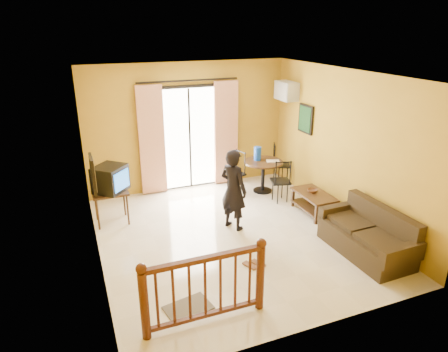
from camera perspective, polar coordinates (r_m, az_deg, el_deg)
name	(u,v)px	position (r m, az deg, el deg)	size (l,w,h in m)	color
ground	(232,236)	(7.18, 1.13, -8.50)	(5.00, 5.00, 0.00)	beige
room_shell	(233,144)	(6.52, 1.23, 4.65)	(5.00, 5.00, 5.00)	white
balcony_door	(190,137)	(8.86, -4.92, 5.53)	(2.25, 0.14, 2.46)	black
tv_table	(110,195)	(7.70, -15.94, -2.62)	(0.64, 0.53, 0.64)	black
television	(110,179)	(7.58, -15.93, -0.37)	(0.72, 0.73, 0.49)	black
picture_left	(93,174)	(5.91, -18.22, 0.26)	(0.05, 0.42, 0.52)	black
dining_table	(263,168)	(8.83, 5.62, 1.20)	(0.85, 0.85, 0.71)	black
water_jug	(258,154)	(8.80, 4.81, 3.22)	(0.16, 0.16, 0.30)	#1443BC
serving_tray	(273,161)	(8.78, 7.00, 2.12)	(0.28, 0.18, 0.02)	silver
dining_chairs	(265,192)	(9.00, 5.83, -2.27)	(1.76, 1.42, 0.95)	black
air_conditioner	(286,91)	(9.05, 8.88, 11.93)	(0.31, 0.60, 0.40)	silver
botanical_print	(306,119)	(8.66, 11.57, 7.99)	(0.05, 0.50, 0.60)	black
coffee_table	(314,200)	(8.07, 12.67, -3.36)	(0.53, 0.95, 0.42)	black
bowl	(312,191)	(8.05, 12.51, -2.08)	(0.20, 0.20, 0.06)	#57331E
sofa	(369,237)	(6.96, 19.94, -8.13)	(0.81, 1.67, 0.79)	#2F2212
standing_person	(233,190)	(7.14, 1.36, -1.98)	(0.55, 0.36, 1.50)	black
stair_balustrade	(205,284)	(5.04, -2.71, -15.18)	(1.63, 0.13, 1.04)	#471E0F
doormat	(188,308)	(5.59, -5.14, -18.24)	(0.60, 0.40, 0.02)	#5F584C
sandals	(254,264)	(6.39, 4.32, -12.49)	(0.33, 0.27, 0.03)	#57331E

